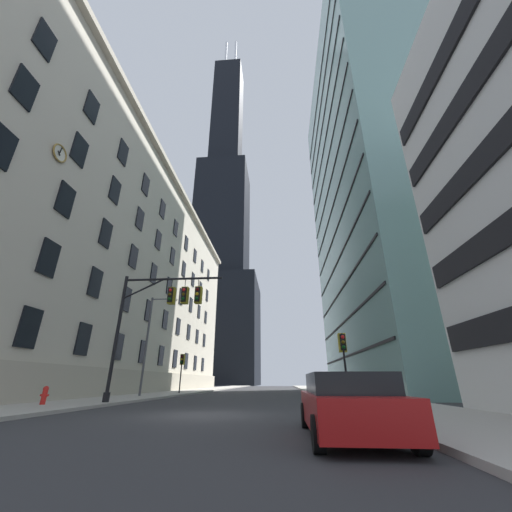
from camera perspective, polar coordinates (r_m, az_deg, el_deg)
name	(u,v)px	position (r m, az deg, el deg)	size (l,w,h in m)	color
ground_plane	(203,416)	(13.48, -9.89, -27.66)	(102.00, 160.00, 0.10)	#303033
sidewalk_left	(1,411)	(17.51, -40.23, -21.46)	(5.00, 160.00, 0.15)	#A8A399
sidewalk_right	(429,415)	(14.17, 29.87, -24.51)	(5.00, 160.00, 0.15)	#A8A399
station_building	(105,278)	(44.54, -26.57, -3.75)	(18.16, 58.09, 27.62)	beige
dark_skyscraper	(221,246)	(121.32, -6.56, 1.80)	(29.16, 29.16, 176.50)	black
glass_office_midrise	(380,190)	(49.41, 22.33, 11.39)	(14.97, 34.83, 54.86)	gray
traffic_signal_mast	(165,306)	(19.62, -16.85, -9.10)	(6.40, 0.63, 7.31)	black
traffic_light_near_right	(343,346)	(18.70, 16.07, -16.06)	(0.40, 0.63, 3.65)	black
traffic_light_far_left	(182,362)	(33.67, -13.77, -18.79)	(0.40, 0.63, 3.68)	black
street_lamppost	(151,335)	(28.22, -19.14, -13.87)	(2.41, 0.32, 8.03)	#47474C
fire_hydrant	(45,394)	(19.75, -35.03, -20.59)	(0.42, 0.26, 0.85)	red
parked_car	(347,405)	(8.20, 16.87, -25.25)	(1.99, 4.63, 1.39)	maroon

